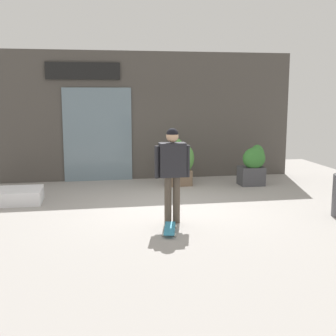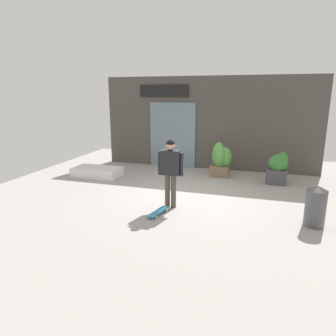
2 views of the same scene
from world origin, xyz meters
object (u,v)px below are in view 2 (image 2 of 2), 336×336
(planter_box_right, at_px, (221,159))
(trash_bin, at_px, (316,206))
(skateboard, at_px, (158,212))
(planter_box_left, at_px, (278,168))
(skateboarder, at_px, (170,166))

(planter_box_right, xyz_separation_m, trash_bin, (2.52, -3.48, -0.18))
(skateboard, distance_m, planter_box_right, 4.03)
(planter_box_left, relative_size, planter_box_right, 0.86)
(planter_box_left, distance_m, trash_bin, 3.20)
(skateboarder, distance_m, skateboard, 1.17)
(planter_box_left, distance_m, planter_box_right, 1.91)
(skateboard, bearing_deg, skateboarder, 177.36)
(skateboarder, bearing_deg, trash_bin, 85.96)
(planter_box_right, height_order, trash_bin, planter_box_right)
(trash_bin, bearing_deg, planter_box_right, 125.96)
(planter_box_left, height_order, trash_bin, planter_box_left)
(skateboard, distance_m, planter_box_left, 4.56)
(skateboard, xyz_separation_m, trash_bin, (3.50, 0.38, 0.40))
(planter_box_left, bearing_deg, trash_bin, -78.44)
(skateboarder, bearing_deg, skateboard, -16.41)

